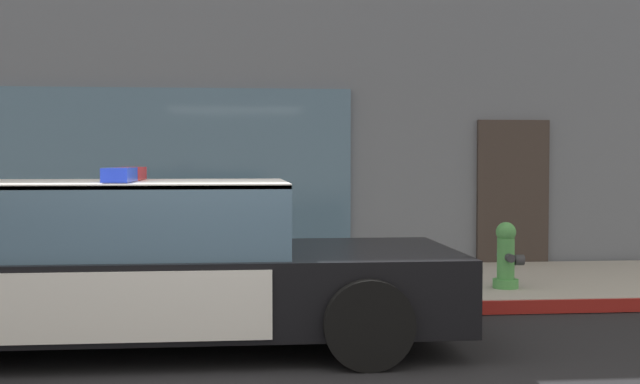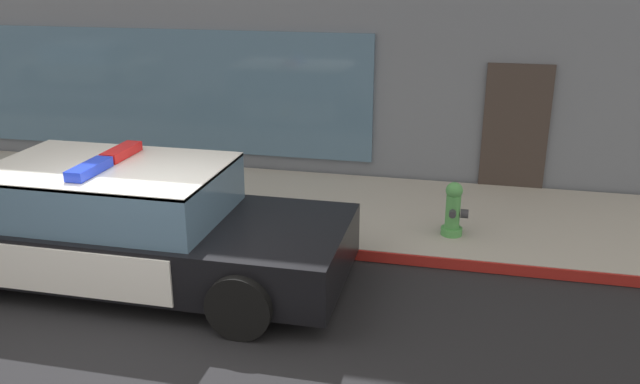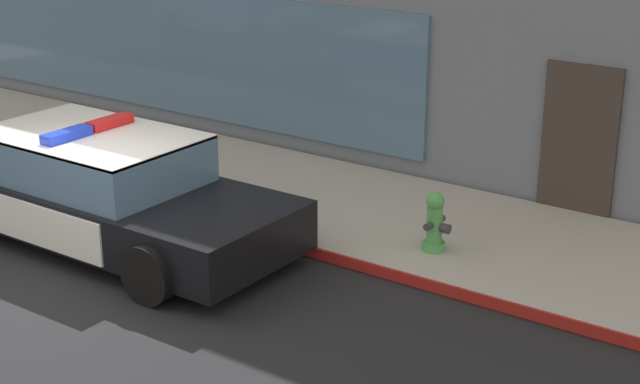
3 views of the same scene
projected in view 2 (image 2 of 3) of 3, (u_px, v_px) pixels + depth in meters
The scene contains 5 objects.
ground at pixel (148, 327), 6.68m from camera, with size 48.00×48.00×0.00m, color black.
sidewalk at pixel (256, 203), 9.95m from camera, with size 48.00×2.98×0.15m, color #A39E93.
curb_red_paint at pixel (220, 242), 8.56m from camera, with size 28.80×0.04×0.14m, color maroon.
police_cruiser at pixel (124, 224), 7.55m from camera, with size 5.09×2.14×1.49m.
fire_hydrant at pixel (453, 210), 8.49m from camera, with size 0.34×0.39×0.73m.
Camera 2 is at (3.03, -5.31, 3.52)m, focal length 36.57 mm.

